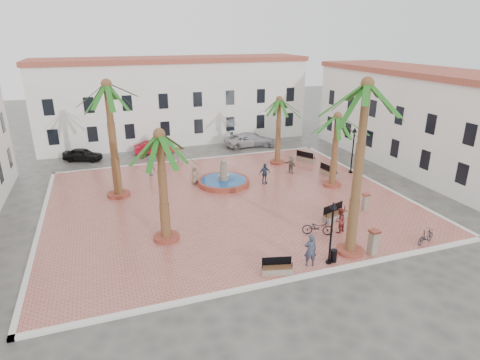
% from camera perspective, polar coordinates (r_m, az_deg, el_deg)
% --- Properties ---
extents(ground, '(120.00, 120.00, 0.00)m').
position_cam_1_polar(ground, '(30.58, -1.77, -3.03)').
color(ground, '#56544F').
rests_on(ground, ground).
extents(plaza, '(26.00, 22.00, 0.15)m').
position_cam_1_polar(plaza, '(30.55, -1.77, -2.90)').
color(plaza, '#C4685B').
rests_on(plaza, ground).
extents(kerb_n, '(26.30, 0.30, 0.16)m').
position_cam_1_polar(kerb_n, '(40.54, -6.52, 2.89)').
color(kerb_n, silver).
rests_on(kerb_n, ground).
extents(kerb_s, '(26.30, 0.30, 0.16)m').
position_cam_1_polar(kerb_s, '(21.55, 7.44, -13.75)').
color(kerb_s, silver).
rests_on(kerb_s, ground).
extents(kerb_e, '(0.30, 22.30, 0.16)m').
position_cam_1_polar(kerb_e, '(36.35, 18.14, -0.08)').
color(kerb_e, silver).
rests_on(kerb_e, ground).
extents(kerb_w, '(0.30, 22.30, 0.16)m').
position_cam_1_polar(kerb_w, '(29.71, -26.54, -5.86)').
color(kerb_w, silver).
rests_on(kerb_w, ground).
extents(building_north, '(30.40, 7.40, 9.50)m').
position_cam_1_polar(building_north, '(48.11, -9.25, 11.23)').
color(building_north, white).
rests_on(building_north, ground).
extents(building_east, '(7.40, 26.40, 9.00)m').
position_cam_1_polar(building_east, '(41.17, 25.02, 7.77)').
color(building_east, white).
rests_on(building_east, ground).
extents(fountain, '(4.27, 4.27, 2.21)m').
position_cam_1_polar(fountain, '(33.43, -2.33, -0.13)').
color(fountain, '#A14231').
rests_on(fountain, plaza).
extents(palm_nw, '(5.59, 5.59, 8.90)m').
position_cam_1_polar(palm_nw, '(30.63, -18.28, 11.07)').
color(palm_nw, '#A14231').
rests_on(palm_nw, plaza).
extents(palm_sw, '(5.13, 5.13, 6.94)m').
position_cam_1_polar(palm_sw, '(23.16, -11.29, 4.44)').
color(palm_sw, '#A14231').
rests_on(palm_sw, plaza).
extents(palm_s, '(4.99, 4.99, 9.90)m').
position_cam_1_polar(palm_s, '(21.48, 17.41, 10.50)').
color(palm_s, '#A14231').
rests_on(palm_s, plaza).
extents(palm_e, '(4.78, 4.78, 6.15)m').
position_cam_1_polar(palm_e, '(32.67, 13.62, 7.56)').
color(palm_e, '#A14231').
rests_on(palm_e, plaza).
extents(palm_ne, '(4.59, 4.59, 6.47)m').
position_cam_1_polar(palm_ne, '(37.93, 5.59, 10.25)').
color(palm_ne, '#A14231').
rests_on(palm_ne, plaza).
extents(bench_s, '(1.74, 0.90, 0.88)m').
position_cam_1_polar(bench_s, '(21.61, 5.29, -12.54)').
color(bench_s, gray).
rests_on(bench_s, plaza).
extents(bench_se, '(2.07, 1.19, 1.05)m').
position_cam_1_polar(bench_se, '(27.96, 13.37, -4.92)').
color(bench_se, gray).
rests_on(bench_se, plaza).
extents(bench_e, '(0.91, 2.03, 1.04)m').
position_cam_1_polar(bench_e, '(36.32, 12.53, 1.05)').
color(bench_e, gray).
rests_on(bench_e, plaza).
extents(bench_ne, '(1.52, 2.03, 1.05)m').
position_cam_1_polar(bench_ne, '(39.92, 9.33, 3.02)').
color(bench_ne, gray).
rests_on(bench_ne, plaza).
extents(lamppost_s, '(0.40, 0.40, 3.67)m').
position_cam_1_polar(lamppost_s, '(21.86, 12.97, -5.89)').
color(lamppost_s, black).
rests_on(lamppost_s, plaza).
extents(lamppost_e, '(0.45, 0.45, 4.16)m').
position_cam_1_polar(lamppost_e, '(36.86, 15.84, 5.15)').
color(lamppost_e, black).
rests_on(lamppost_e, plaza).
extents(bollard_se, '(0.58, 0.58, 1.52)m').
position_cam_1_polar(bollard_se, '(24.14, 18.43, -8.37)').
color(bollard_se, gray).
rests_on(bollard_se, plaza).
extents(bollard_n, '(0.61, 0.61, 1.47)m').
position_cam_1_polar(bollard_n, '(39.44, -8.59, 3.56)').
color(bollard_n, gray).
rests_on(bollard_n, plaza).
extents(bollard_e, '(0.47, 0.47, 1.26)m').
position_cam_1_polar(bollard_e, '(29.77, 17.41, -3.00)').
color(bollard_e, gray).
rests_on(bollard_e, plaza).
extents(litter_bin, '(0.37, 0.37, 0.71)m').
position_cam_1_polar(litter_bin, '(23.07, 13.17, -10.44)').
color(litter_bin, black).
rests_on(litter_bin, plaza).
extents(cyclist_a, '(0.77, 0.60, 1.87)m').
position_cam_1_polar(cyclist_a, '(22.18, 9.98, -9.79)').
color(cyclist_a, '#32384D').
rests_on(cyclist_a, plaza).
extents(bicycle_a, '(2.02, 1.41, 1.00)m').
position_cam_1_polar(bicycle_a, '(25.64, 10.98, -6.61)').
color(bicycle_a, black).
rests_on(bicycle_a, plaza).
extents(cyclist_b, '(0.98, 0.89, 1.65)m').
position_cam_1_polar(cyclist_b, '(26.07, 13.96, -5.59)').
color(cyclist_b, maroon).
rests_on(cyclist_b, plaza).
extents(bicycle_b, '(1.61, 0.82, 0.93)m').
position_cam_1_polar(bicycle_b, '(26.63, 24.92, -7.29)').
color(bicycle_b, black).
rests_on(bicycle_b, plaza).
extents(pedestrian_fountain_a, '(0.79, 0.55, 1.54)m').
position_cam_1_polar(pedestrian_fountain_a, '(33.59, -6.49, 0.71)').
color(pedestrian_fountain_a, '#806755').
rests_on(pedestrian_fountain_a, plaza).
extents(pedestrian_fountain_b, '(1.10, 0.59, 1.79)m').
position_cam_1_polar(pedestrian_fountain_b, '(33.45, 3.51, 0.94)').
color(pedestrian_fountain_b, '#2F3F55').
rests_on(pedestrian_fountain_b, plaza).
extents(pedestrian_north, '(1.03, 1.34, 1.84)m').
position_cam_1_polar(pedestrian_north, '(36.19, -12.55, 2.03)').
color(pedestrian_north, '#45454A').
rests_on(pedestrian_north, plaza).
extents(pedestrian_east, '(0.90, 1.53, 1.57)m').
position_cam_1_polar(pedestrian_east, '(36.21, 7.23, 2.15)').
color(pedestrian_east, '#6B5D50').
rests_on(pedestrian_east, plaza).
extents(car_black, '(4.08, 2.90, 1.29)m').
position_cam_1_polar(car_black, '(43.02, -21.47, 3.39)').
color(car_black, black).
rests_on(car_black, ground).
extents(car_red, '(4.18, 1.55, 1.37)m').
position_cam_1_polar(car_red, '(43.35, -12.07, 4.54)').
color(car_red, '#A60B1D').
rests_on(car_red, ground).
extents(car_silver, '(5.44, 3.69, 1.46)m').
position_cam_1_polar(car_silver, '(45.57, 1.76, 5.80)').
color(car_silver, '#B4B2BB').
rests_on(car_silver, ground).
extents(car_white, '(5.10, 2.85, 1.35)m').
position_cam_1_polar(car_white, '(45.36, 0.89, 5.67)').
color(car_white, silver).
rests_on(car_white, ground).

